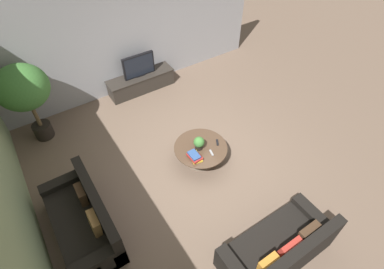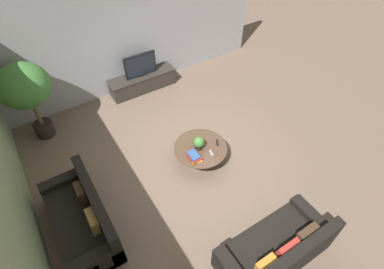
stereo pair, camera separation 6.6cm
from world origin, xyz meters
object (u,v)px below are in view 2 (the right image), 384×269
media_console (143,82)px  coffee_table (200,151)px  potted_plant_tabletop (199,143)px  television (140,65)px  potted_palm_tall (25,89)px  couch_near_entry (276,251)px  couch_by_wall (83,219)px

media_console → coffee_table: (-0.08, -2.92, 0.06)m
media_console → potted_plant_tabletop: 2.94m
television → coffee_table: (-0.08, -2.92, -0.45)m
coffee_table → potted_palm_tall: (-2.56, 2.56, 1.01)m
coffee_table → television: bearing=88.4°
couch_near_entry → television: bearing=-92.3°
couch_near_entry → potted_palm_tall: potted_palm_tall is taller
couch_by_wall → potted_palm_tall: potted_palm_tall is taller
coffee_table → couch_near_entry: size_ratio=0.59×
television → coffee_table: television is taller
coffee_table → couch_near_entry: couch_near_entry is taller
potted_palm_tall → potted_plant_tabletop: bearing=-45.3°
media_console → television: television is taller
media_console → couch_by_wall: bearing=-129.9°
media_console → potted_palm_tall: size_ratio=0.97×
television → potted_palm_tall: potted_palm_tall is taller
couch_by_wall → potted_plant_tabletop: couch_by_wall is taller
coffee_table → media_console: bearing=88.4°
media_console → couch_near_entry: 5.30m
television → couch_near_entry: bearing=-92.3°
couch_by_wall → potted_plant_tabletop: (2.50, 0.21, 0.29)m
media_console → potted_palm_tall: potted_palm_tall is taller
television → potted_plant_tabletop: (-0.12, -2.91, -0.17)m
potted_palm_tall → potted_plant_tabletop: 3.66m
couch_by_wall → potted_plant_tabletop: size_ratio=6.50×
media_console → potted_plant_tabletop: size_ratio=6.15×
potted_plant_tabletop → coffee_table: bearing=-5.3°
coffee_table → couch_by_wall: 2.55m
coffee_table → couch_by_wall: bearing=-175.3°
television → coffee_table: bearing=-91.6°
media_console → potted_plant_tabletop: (-0.12, -2.92, 0.33)m
television → couch_by_wall: bearing=-130.0°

